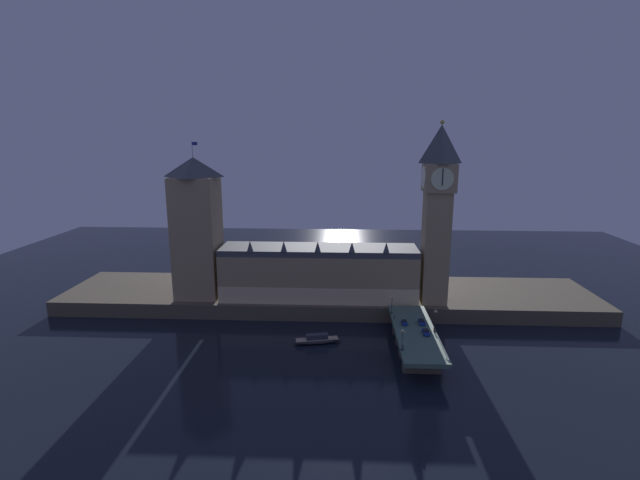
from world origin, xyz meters
TOP-DOWN VIEW (x-y plane):
  - ground_plane at (0.00, 0.00)m, footprint 400.00×400.00m
  - embankment at (0.00, 39.00)m, footprint 220.00×42.00m
  - parliament_hall at (-3.44, 29.79)m, footprint 77.54×18.93m
  - clock_tower at (41.51, 26.28)m, footprint 11.79×11.90m
  - victoria_tower at (-52.02, 29.91)m, footprint 17.16×17.16m
  - bridge at (30.13, -5.00)m, footprint 13.41×46.00m
  - car_northbound_lead at (27.18, 0.37)m, footprint 1.89×3.96m
  - car_southbound_lead at (33.08, -7.53)m, footprint 2.02×4.58m
  - car_southbound_trail at (33.08, 0.88)m, footprint 2.08×4.49m
  - pedestrian_near_rail at (24.23, -19.46)m, footprint 0.38×0.38m
  - pedestrian_mid_walk at (36.03, -5.63)m, footprint 0.38×0.38m
  - pedestrian_far_rail at (24.23, 4.52)m, footprint 0.38×0.38m
  - street_lamp_near at (23.83, -19.72)m, footprint 1.34×0.60m
  - street_lamp_mid at (36.43, -5.00)m, footprint 1.34×0.60m
  - street_lamp_far at (23.83, 9.72)m, footprint 1.34×0.60m
  - boat_upstream at (-2.48, -0.86)m, footprint 16.92×6.98m

SIDE VIEW (x-z plane):
  - ground_plane at x=0.00m, z-range 0.00..0.00m
  - boat_upstream at x=-2.48m, z-range -0.45..2.88m
  - embankment at x=0.00m, z-range 0.00..5.94m
  - bridge at x=30.13m, z-range 1.12..8.30m
  - car_northbound_lead at x=27.18m, z-range 7.13..8.51m
  - car_southbound_lead at x=33.08m, z-range 7.13..8.59m
  - car_southbound_trail at x=33.08m, z-range 7.13..8.62m
  - pedestrian_mid_walk at x=36.03m, z-range 7.24..9.02m
  - pedestrian_near_rail at x=24.23m, z-range 7.24..9.04m
  - pedestrian_far_rail at x=24.23m, z-range 7.24..9.06m
  - street_lamp_near at x=23.83m, z-range 8.02..14.67m
  - street_lamp_far at x=23.83m, z-range 8.04..14.90m
  - street_lamp_mid at x=36.43m, z-range 8.08..15.35m
  - parliament_hall at x=-3.44m, z-range 3.87..28.65m
  - victoria_tower at x=-52.02m, z-range 3.08..64.84m
  - clock_tower at x=41.51m, z-range 7.96..77.35m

